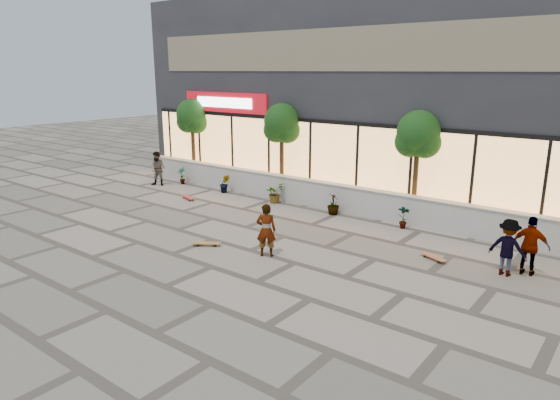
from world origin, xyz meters
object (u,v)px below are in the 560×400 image
Objects in this scene: skateboard_left at (188,197)px; skater_right_far at (508,247)px; skater_center at (266,230)px; skater_left at (158,169)px; tree_mideast at (418,137)px; skateboard_right_near at (433,257)px; tree_west at (192,118)px; skater_right_near at (530,246)px; skateboard_center at (207,243)px; tree_midwest at (282,126)px.

skater_right_far is at bearing 15.27° from skateboard_left.
skater_left is (-9.76, 3.98, 0.02)m from skater_center.
tree_mideast is 2.57× the size of skater_right_far.
skateboard_left is 1.04× the size of skateboard_right_near.
skater_center reaches higher than skateboard_right_near.
tree_west is at bearing 180.00° from tree_mideast.
skater_right_near reaches higher than skateboard_center.
skater_center is 0.98× the size of skater_left.
skater_right_far is 1.71× the size of skateboard_left.
tree_west reaches higher than skater_center.
tree_midwest and tree_mideast have the same top height.
skater_left is 15.68m from skater_right_far.
skater_right_far is (15.52, -3.32, -2.22)m from tree_west.
tree_west is 1.00× the size of tree_mideast.
tree_west is 16.39m from skater_right_near.
skater_right_near is at bearing 32.90° from skateboard_right_near.
skater_left is at bearing 115.73° from skateboard_center.
skater_left is at bearing -169.57° from tree_mideast.
tree_west is 3.06m from skater_left.
tree_mideast is 2.45× the size of skater_left.
tree_west is at bearing -172.91° from skateboard_right_near.
tree_midwest is 7.52m from skateboard_center.
skater_right_near is at bearing -137.07° from skater_right_far.
skater_left reaches higher than skateboard_center.
skater_right_far is 1.78× the size of skateboard_right_near.
tree_mideast is at bearing -14.99° from skater_left.
skateboard_center is at bearing 21.76° from skater_right_near.
tree_midwest is 4.38× the size of skateboard_left.
tree_midwest is at bearing 0.00° from tree_west.
skateboard_right_near is (13.73, -1.30, -0.72)m from skater_left.
skater_left is 1.89× the size of skateboard_center.
tree_midwest is 2.45× the size of skater_left.
skater_right_near is 9.10m from skateboard_center.
skater_right_near is (10.48, -2.96, -2.19)m from tree_midwest.
tree_west is at bearing 61.51° from skater_left.
skateboard_center is at bearing -120.18° from tree_mideast.
tree_midwest reaches higher than skateboard_center.
skateboard_center is (7.66, -6.60, -2.90)m from tree_west.
skateboard_left is at bearing -1.45° from skater_right_near.
tree_mideast is 2.50× the size of skater_center.
tree_mideast is 6.76m from skater_center.
skater_center is at bearing 24.64° from skater_right_near.
skater_right_near is (4.48, -2.96, -2.19)m from tree_mideast.
skater_center is 1.76× the size of skateboard_left.
tree_midwest is 4.57× the size of skateboard_right_near.
skateboard_right_near is (-2.36, -0.48, -0.71)m from skater_right_near.
tree_west reaches higher than skateboard_left.
skateboard_right_near is (10.71, -0.38, -0.00)m from skateboard_left.
tree_mideast is at bearing 25.39° from skateboard_center.
skater_center is at bearing -47.60° from skater_left.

